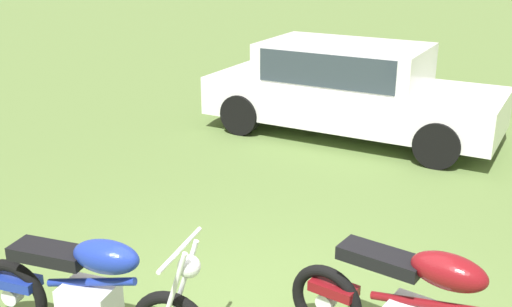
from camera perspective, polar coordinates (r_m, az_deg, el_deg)
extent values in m
torus|color=black|center=(5.23, -21.89, -12.27)|extent=(0.63, 0.13, 0.62)
cylinder|color=silver|center=(5.23, -21.89, -12.27)|extent=(0.15, 0.11, 0.14)
cylinder|color=silver|center=(4.40, -6.90, -12.12)|extent=(0.27, 0.06, 0.74)
cylinder|color=silver|center=(4.27, -7.96, -13.30)|extent=(0.27, 0.06, 0.74)
cube|color=silver|center=(4.80, -15.34, -13.54)|extent=(0.42, 0.33, 0.32)
cylinder|color=navy|center=(4.68, -15.25, -11.57)|extent=(0.75, 0.11, 0.22)
ellipsoid|color=navy|center=(4.49, -13.90, -9.39)|extent=(0.54, 0.30, 0.24)
cube|color=black|center=(4.78, -18.78, -8.88)|extent=(0.62, 0.28, 0.10)
cube|color=navy|center=(5.12, -21.57, -11.10)|extent=(0.37, 0.20, 0.08)
cylinder|color=silver|center=(4.15, -7.12, -8.92)|extent=(0.08, 0.64, 0.03)
sphere|color=silver|center=(4.19, -6.30, -10.50)|extent=(0.17, 0.17, 0.16)
torus|color=black|center=(4.85, 6.60, -13.63)|extent=(0.60, 0.30, 0.61)
cylinder|color=silver|center=(4.85, 6.60, -13.63)|extent=(0.17, 0.14, 0.14)
cylinder|color=maroon|center=(4.45, 15.39, -13.38)|extent=(0.73, 0.33, 0.22)
ellipsoid|color=maroon|center=(4.26, 17.66, -10.52)|extent=(0.58, 0.43, 0.24)
cube|color=black|center=(4.43, 11.65, -9.61)|extent=(0.65, 0.44, 0.10)
cube|color=maroon|center=(4.75, 7.31, -12.43)|extent=(0.40, 0.30, 0.08)
cube|color=silver|center=(9.57, 8.96, 4.90)|extent=(4.74, 2.75, 0.60)
cube|color=silver|center=(9.49, 8.29, 8.40)|extent=(2.76, 2.09, 0.60)
cube|color=#2D3842|center=(9.49, 8.29, 8.52)|extent=(2.41, 2.03, 0.48)
cylinder|color=black|center=(10.00, 18.75, 3.35)|extent=(0.67, 0.37, 0.64)
cylinder|color=black|center=(8.51, 16.69, 0.79)|extent=(0.67, 0.37, 0.64)
cylinder|color=black|center=(10.91, 2.78, 5.70)|extent=(0.67, 0.37, 0.64)
cylinder|color=black|center=(9.56, -1.44, 3.69)|extent=(0.67, 0.37, 0.64)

